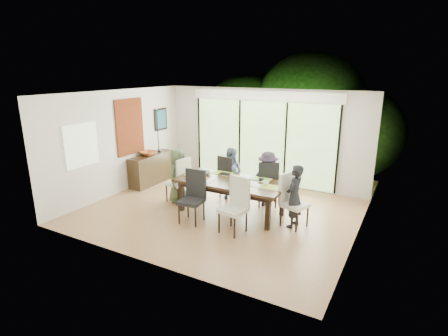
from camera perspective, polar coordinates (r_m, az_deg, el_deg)
The scene contains 62 objects.
floor at distance 8.18m, azimuth -0.85°, elevation -7.21°, with size 6.00×5.00×0.01m, color brown.
ceiling at distance 7.54m, azimuth -0.94°, elevation 12.09°, with size 6.00×5.00×0.01m, color white.
wall_back at distance 9.96m, azimuth 6.33°, elevation 5.06°, with size 6.00×0.02×2.70m, color beige.
wall_front at distance 5.80m, azimuth -13.34°, elevation -3.20°, with size 6.00×0.02×2.70m, color silver.
wall_left at distance 9.58m, azimuth -16.77°, elevation 4.04°, with size 0.02×5.00×2.70m, color silver.
wall_right at distance 6.82m, azimuth 21.61°, elevation -1.02°, with size 0.02×5.00×2.70m, color white.
glass_doors at distance 9.95m, azimuth 6.21°, elevation 4.17°, with size 4.20×0.02×2.30m, color #598C3F.
blinds_header at distance 9.76m, azimuth 6.42°, elevation 11.65°, with size 4.40×0.06×0.28m, color white.
mullion_a at distance 10.91m, azimuth -4.06°, elevation 5.26°, with size 0.05×0.04×2.30m, color black.
mullion_b at distance 10.22m, azimuth 2.57°, elevation 4.57°, with size 0.05×0.04×2.30m, color black.
mullion_c at distance 9.70m, azimuth 10.01°, elevation 3.72°, with size 0.05×0.04×2.30m, color black.
mullion_d at distance 9.35m, azimuth 18.13°, elevation 2.72°, with size 0.05×0.04×2.30m, color black.
side_window at distance 8.74m, azimuth -22.23°, elevation 3.46°, with size 0.02×0.90×1.00m, color #8CAD7F.
deck at distance 11.10m, azimuth 7.89°, elevation -1.32°, with size 6.00×1.80×0.10m, color brown.
rail_top at distance 11.67m, azimuth 9.43°, elevation 2.52°, with size 6.00×0.08×0.06m, color brown.
foliage_left at distance 13.09m, azimuth 3.62°, elevation 8.11°, with size 3.20×3.20×3.20m, color #14380F.
foliage_mid at distance 12.85m, azimuth 13.84°, elevation 9.16°, with size 4.00×4.00×4.00m, color #14380F.
foliage_right at distance 11.79m, azimuth 21.08°, elevation 5.33°, with size 2.80×2.80×2.80m, color #14380F.
foliage_far at distance 13.82m, azimuth 10.54°, elevation 9.04°, with size 3.60×3.60×3.60m, color #14380F.
table_top at distance 7.88m, azimuth 1.16°, elevation -2.28°, with size 2.49×1.14×0.06m, color black.
table_apron at distance 7.91m, azimuth 1.16°, elevation -2.92°, with size 2.28×0.93×0.10m, color black.
table_leg_fl at distance 8.21m, azimuth -6.97°, elevation -4.53°, with size 0.09×0.09×0.72m, color black.
table_leg_fr at distance 7.23m, azimuth 7.18°, elevation -7.41°, with size 0.09×0.09×0.72m, color black.
table_leg_bl at distance 8.88m, azimuth -3.74°, elevation -2.85°, with size 0.09×0.09×0.72m, color black.
table_leg_br at distance 7.98m, azimuth 9.51°, elevation -5.23°, with size 0.09×0.09×0.72m, color black.
chair_left_end at distance 8.70m, azimuth -7.62°, elevation -1.87°, with size 0.48×0.48×1.14m, color beige, non-canonical shape.
chair_right_end at distance 7.40m, azimuth 11.52°, elevation -5.28°, with size 0.48×0.48×1.14m, color white, non-canonical shape.
chair_far_left at distance 8.85m, azimuth 1.15°, elevation -1.42°, with size 0.48×0.48×1.14m, color black, non-canonical shape.
chair_far_right at distance 8.46m, azimuth 7.15°, elevation -2.39°, with size 0.48×0.48×1.14m, color black, non-canonical shape.
chair_near_left at distance 7.48m, azimuth -5.38°, elevation -4.79°, with size 0.48×0.48×1.14m, color black, non-canonical shape.
chair_near_right at distance 7.00m, azimuth 1.45°, elevation -6.21°, with size 0.48×0.48×1.14m, color beige, non-canonical shape.
person_left_end at distance 8.66m, azimuth -7.54°, elevation -1.27°, with size 0.62×0.39×1.34m, color #425136.
person_right_end at distance 7.38m, azimuth 11.41°, elevation -4.54°, with size 0.62×0.39×1.34m, color black.
person_far_left at distance 8.81m, azimuth 1.09°, elevation -0.85°, with size 0.62×0.39×1.34m, color slate.
person_far_right at distance 8.41m, azimuth 7.13°, elevation -1.79°, with size 0.62×0.39×1.34m, color #2B2132.
placemat_left at distance 8.34m, azimuth -4.62°, elevation -1.06°, with size 0.46×0.33×0.01m, color #84B841.
placemat_right at distance 7.50m, azimuth 7.61°, elevation -3.10°, with size 0.46×0.33×0.01m, color olive.
placemat_far_l at distance 8.41m, azimuth -0.28°, elevation -0.85°, with size 0.46×0.33×0.01m, color #98BA42.
placemat_far_r at distance 7.99m, azimuth 6.00°, elevation -1.85°, with size 0.46×0.33×0.01m, color #7CB841.
placemat_paper at distance 7.89m, azimuth -3.40°, elevation -2.03°, with size 0.46×0.33×0.01m, color white.
tablet_far_l at distance 8.32m, azimuth 0.16°, elevation -0.97°, with size 0.27×0.19×0.01m, color black.
tablet_far_r at distance 7.97m, azimuth 5.53°, elevation -1.83°, with size 0.25×0.18×0.01m, color black.
papers at distance 7.54m, azimuth 5.70°, elevation -2.93°, with size 0.31×0.23×0.00m, color white.
platter_base at distance 7.88m, azimuth -3.40°, elevation -1.92°, with size 0.27×0.27×0.02m, color white.
platter_snacks at distance 7.88m, azimuth -3.40°, elevation -1.79°, with size 0.21×0.21×0.01m, color orange.
vase at distance 7.87m, azimuth 1.66°, elevation -1.59°, with size 0.08×0.08×0.12m, color silver.
hyacinth_stems at distance 7.84m, azimuth 1.66°, elevation -0.72°, with size 0.04×0.04×0.17m, color #337226.
hyacinth_blooms at distance 7.81m, azimuth 1.67°, elevation 0.01°, with size 0.11×0.11×0.11m, color #5163CC.
laptop at distance 8.20m, azimuth -4.43°, elevation -1.27°, with size 0.34×0.22×0.03m, color silver.
cup_a at distance 8.31m, azimuth -2.62°, elevation -0.74°, with size 0.13×0.13×0.10m, color white.
cup_b at distance 7.71m, azimuth 1.80°, elevation -2.09°, with size 0.10×0.10×0.10m, color white.
cup_c at distance 7.63m, azimuth 6.85°, elevation -2.39°, with size 0.13×0.13×0.10m, color white.
book at distance 7.81m, azimuth 2.96°, elevation -2.17°, with size 0.17×0.23×0.02m, color white.
sideboard at distance 10.28m, azimuth -11.70°, elevation -0.12°, with size 0.43×1.52×0.86m, color black.
bowl at distance 10.09m, azimuth -12.22°, elevation 2.38°, with size 0.45×0.45×0.11m, color #994621.
candlestick_base at distance 10.43m, azimuth -10.60°, elevation 2.71°, with size 0.10×0.10×0.04m, color black.
candlestick_shaft at distance 10.31m, azimuth -10.77°, elevation 5.95°, with size 0.02×0.02×1.19m, color black.
candlestick_pan at distance 10.23m, azimuth -10.94°, elevation 9.20°, with size 0.10×0.10×0.03m, color black.
candle at distance 10.22m, azimuth -10.95°, elevation 9.52°, with size 0.03×0.03×0.10m, color silver.
tapestry at distance 9.76m, azimuth -15.10°, elevation 6.48°, with size 0.02×1.00×1.50m, color #933415.
art_frame at distance 10.72m, azimuth -10.30°, elevation 7.83°, with size 0.03×0.55×0.65m, color black.
art_canvas at distance 10.71m, azimuth -10.21°, elevation 7.83°, with size 0.01×0.45×0.55m, color #1A4A54.
Camera 1 is at (3.75, -6.53, 3.20)m, focal length 28.00 mm.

